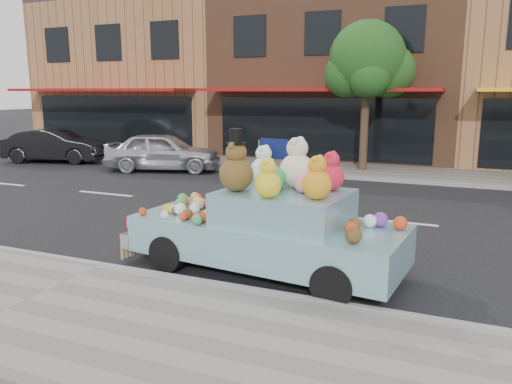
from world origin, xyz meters
The scene contains 11 objects.
ground centered at (0.00, 0.00, 0.00)m, with size 120.00×120.00×0.00m, color black.
near_sidewalk centered at (0.00, -6.50, 0.06)m, with size 60.00×3.00×0.12m, color gray.
far_sidewalk centered at (0.00, 6.50, 0.06)m, with size 60.00×3.00×0.12m, color gray.
near_kerb centered at (0.00, -5.00, 0.07)m, with size 60.00×0.12×0.13m, color gray.
far_kerb centered at (0.00, 5.00, 0.07)m, with size 60.00×0.12×0.13m, color gray.
storefront_left centered at (-10.00, 11.97, 3.64)m, with size 10.00×9.80×7.30m.
storefront_mid centered at (0.00, 11.97, 3.64)m, with size 10.00×9.80×7.30m.
street_tree centered at (2.03, 6.55, 3.69)m, with size 3.00×2.70×5.22m.
car_silver centered at (-4.77, 4.17, 0.70)m, with size 1.66×4.13×1.41m, color #B5B6BB.
car_dark centered at (-10.09, 4.38, 0.67)m, with size 1.43×4.09×1.35m, color black.
art_car centered at (2.51, -3.97, 0.79)m, with size 4.64×2.19×2.31m.
Camera 1 is at (5.28, -11.10, 2.87)m, focal length 35.00 mm.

